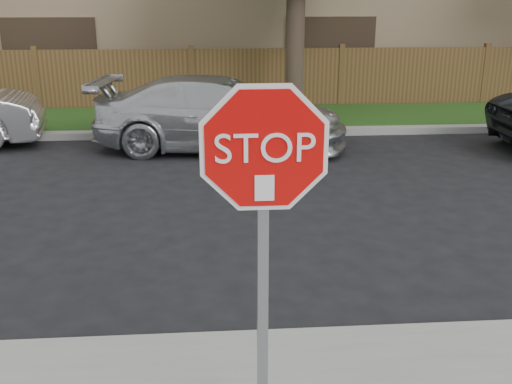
{
  "coord_description": "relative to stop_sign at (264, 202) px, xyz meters",
  "views": [
    {
      "loc": [
        0.48,
        -4.68,
        2.96
      ],
      "look_at": [
        0.77,
        -0.9,
        1.7
      ],
      "focal_mm": 42.0,
      "sensor_mm": 36.0,
      "label": 1
    }
  ],
  "objects": [
    {
      "name": "fence",
      "position": [
        -0.77,
        12.88,
        -1.03
      ],
      "size": [
        70.0,
        0.12,
        1.6
      ],
      "primitive_type": "cube",
      "color": "#55361E",
      "rests_on": "ground"
    },
    {
      "name": "sedan_right",
      "position": [
        -0.09,
        8.49,
        -1.11
      ],
      "size": [
        5.16,
        2.63,
        1.44
      ],
      "primitive_type": "imported",
      "rotation": [
        0.0,
        0.0,
        1.44
      ],
      "color": "silver",
      "rests_on": "ground"
    },
    {
      "name": "grass_strip",
      "position": [
        -0.77,
        11.28,
        -1.77
      ],
      "size": [
        70.0,
        3.0,
        0.12
      ],
      "primitive_type": "cube",
      "color": "#1E4714",
      "rests_on": "ground"
    },
    {
      "name": "ground",
      "position": [
        -0.77,
        1.48,
        -1.83
      ],
      "size": [
        90.0,
        90.0,
        0.0
      ],
      "primitive_type": "plane",
      "color": "black",
      "rests_on": "ground"
    },
    {
      "name": "stop_sign",
      "position": [
        0.0,
        0.0,
        0.0
      ],
      "size": [
        1.01,
        0.13,
        2.55
      ],
      "color": "gray",
      "rests_on": "sidewalk_near"
    },
    {
      "name": "far_curb",
      "position": [
        -0.77,
        9.63,
        -1.75
      ],
      "size": [
        70.0,
        0.3,
        0.15
      ],
      "primitive_type": "cube",
      "color": "gray",
      "rests_on": "ground"
    }
  ]
}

